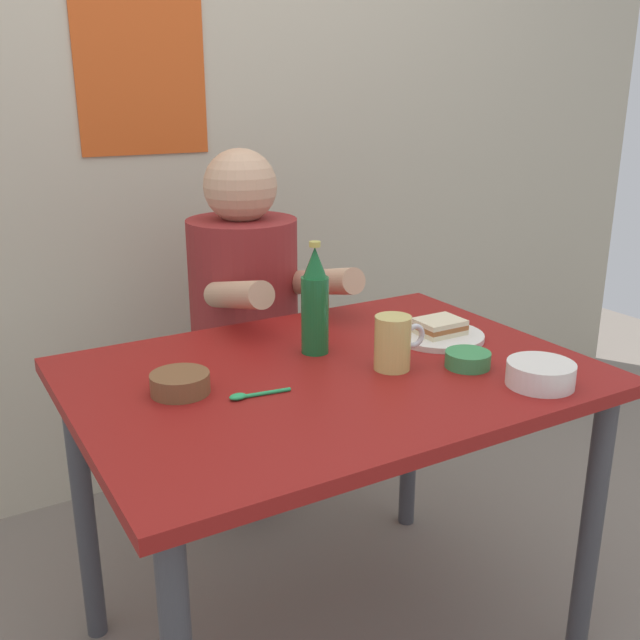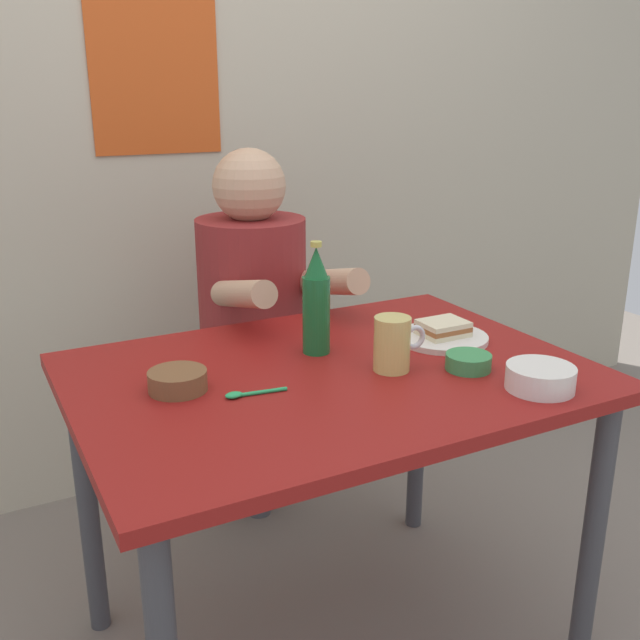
{
  "view_description": "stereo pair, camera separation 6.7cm",
  "coord_description": "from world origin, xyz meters",
  "px_view_note": "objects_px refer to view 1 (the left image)",
  "views": [
    {
      "loc": [
        -0.76,
        -1.25,
        1.32
      ],
      "look_at": [
        0.0,
        0.05,
        0.84
      ],
      "focal_mm": 40.32,
      "sensor_mm": 36.0,
      "label": 1
    },
    {
      "loc": [
        -0.7,
        -1.28,
        1.32
      ],
      "look_at": [
        0.0,
        0.05,
        0.84
      ],
      "focal_mm": 40.32,
      "sensor_mm": 36.0,
      "label": 2
    }
  ],
  "objects_px": {
    "plate_orange": "(439,336)",
    "beer_bottle": "(315,303)",
    "dining_table": "(331,409)",
    "condiment_bowl_brown": "(180,382)",
    "stool": "(248,417)",
    "sandwich": "(439,326)",
    "beer_mug": "(394,343)",
    "person_seated": "(245,289)"
  },
  "relations": [
    {
      "from": "dining_table",
      "to": "beer_bottle",
      "type": "relative_size",
      "value": 4.2
    },
    {
      "from": "plate_orange",
      "to": "beer_bottle",
      "type": "bearing_deg",
      "value": 167.03
    },
    {
      "from": "stool",
      "to": "sandwich",
      "type": "relative_size",
      "value": 4.09
    },
    {
      "from": "dining_table",
      "to": "condiment_bowl_brown",
      "type": "height_order",
      "value": "condiment_bowl_brown"
    },
    {
      "from": "person_seated",
      "to": "plate_orange",
      "type": "xyz_separation_m",
      "value": [
        0.26,
        -0.58,
        -0.02
      ]
    },
    {
      "from": "plate_orange",
      "to": "condiment_bowl_brown",
      "type": "distance_m",
      "value": 0.66
    },
    {
      "from": "stool",
      "to": "beer_bottle",
      "type": "bearing_deg",
      "value": -96.01
    },
    {
      "from": "plate_orange",
      "to": "person_seated",
      "type": "bearing_deg",
      "value": 113.9
    },
    {
      "from": "stool",
      "to": "condiment_bowl_brown",
      "type": "bearing_deg",
      "value": -124.83
    },
    {
      "from": "sandwich",
      "to": "plate_orange",
      "type": "bearing_deg",
      "value": 0.0
    },
    {
      "from": "beer_mug",
      "to": "beer_bottle",
      "type": "distance_m",
      "value": 0.21
    },
    {
      "from": "dining_table",
      "to": "stool",
      "type": "bearing_deg",
      "value": 82.94
    },
    {
      "from": "plate_orange",
      "to": "dining_table",
      "type": "bearing_deg",
      "value": -172.83
    },
    {
      "from": "person_seated",
      "to": "stool",
      "type": "bearing_deg",
      "value": 90.0
    },
    {
      "from": "plate_orange",
      "to": "condiment_bowl_brown",
      "type": "height_order",
      "value": "condiment_bowl_brown"
    },
    {
      "from": "person_seated",
      "to": "beer_bottle",
      "type": "bearing_deg",
      "value": -96.14
    },
    {
      "from": "condiment_bowl_brown",
      "to": "beer_mug",
      "type": "bearing_deg",
      "value": -13.48
    },
    {
      "from": "person_seated",
      "to": "sandwich",
      "type": "xyz_separation_m",
      "value": [
        0.26,
        -0.58,
        0.01
      ]
    },
    {
      "from": "beer_bottle",
      "to": "condiment_bowl_brown",
      "type": "distance_m",
      "value": 0.37
    },
    {
      "from": "stool",
      "to": "sandwich",
      "type": "bearing_deg",
      "value": -66.5
    },
    {
      "from": "plate_orange",
      "to": "condiment_bowl_brown",
      "type": "xyz_separation_m",
      "value": [
        -0.66,
        0.0,
        0.02
      ]
    },
    {
      "from": "dining_table",
      "to": "sandwich",
      "type": "bearing_deg",
      "value": 7.17
    },
    {
      "from": "stool",
      "to": "person_seated",
      "type": "height_order",
      "value": "person_seated"
    },
    {
      "from": "stool",
      "to": "beer_mug",
      "type": "distance_m",
      "value": 0.83
    },
    {
      "from": "stool",
      "to": "beer_bottle",
      "type": "xyz_separation_m",
      "value": [
        -0.05,
        -0.52,
        0.51
      ]
    },
    {
      "from": "condiment_bowl_brown",
      "to": "beer_bottle",
      "type": "bearing_deg",
      "value": 10.9
    },
    {
      "from": "plate_orange",
      "to": "beer_bottle",
      "type": "xyz_separation_m",
      "value": [
        -0.31,
        0.07,
        0.11
      ]
    },
    {
      "from": "plate_orange",
      "to": "beer_bottle",
      "type": "height_order",
      "value": "beer_bottle"
    },
    {
      "from": "stool",
      "to": "sandwich",
      "type": "distance_m",
      "value": 0.77
    },
    {
      "from": "person_seated",
      "to": "condiment_bowl_brown",
      "type": "xyz_separation_m",
      "value": [
        -0.41,
        -0.57,
        -0.0
      ]
    },
    {
      "from": "sandwich",
      "to": "beer_bottle",
      "type": "xyz_separation_m",
      "value": [
        -0.31,
        0.07,
        0.09
      ]
    },
    {
      "from": "stool",
      "to": "condiment_bowl_brown",
      "type": "distance_m",
      "value": 0.82
    },
    {
      "from": "dining_table",
      "to": "stool",
      "type": "distance_m",
      "value": 0.7
    },
    {
      "from": "beer_mug",
      "to": "condiment_bowl_brown",
      "type": "height_order",
      "value": "beer_mug"
    },
    {
      "from": "beer_bottle",
      "to": "stool",
      "type": "bearing_deg",
      "value": 83.99
    },
    {
      "from": "dining_table",
      "to": "sandwich",
      "type": "height_order",
      "value": "sandwich"
    },
    {
      "from": "plate_orange",
      "to": "beer_mug",
      "type": "distance_m",
      "value": 0.24
    },
    {
      "from": "dining_table",
      "to": "beer_bottle",
      "type": "xyz_separation_m",
      "value": [
        0.02,
        0.11,
        0.21
      ]
    },
    {
      "from": "plate_orange",
      "to": "beer_mug",
      "type": "bearing_deg",
      "value": -154.11
    },
    {
      "from": "beer_bottle",
      "to": "sandwich",
      "type": "bearing_deg",
      "value": -12.97
    },
    {
      "from": "sandwich",
      "to": "condiment_bowl_brown",
      "type": "xyz_separation_m",
      "value": [
        -0.66,
        0.0,
        -0.01
      ]
    },
    {
      "from": "stool",
      "to": "beer_mug",
      "type": "xyz_separation_m",
      "value": [
        0.04,
        -0.69,
        0.45
      ]
    }
  ]
}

